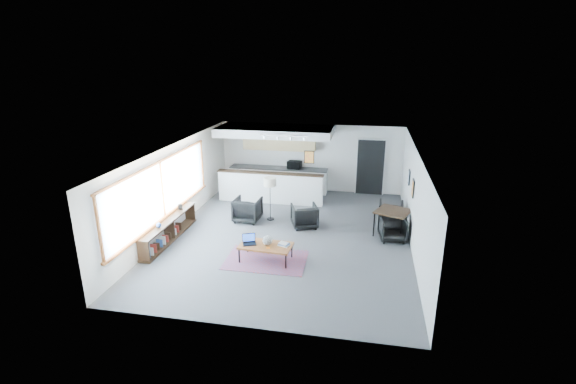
% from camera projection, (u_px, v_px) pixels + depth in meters
% --- Properties ---
extents(room, '(7.02, 9.02, 2.62)m').
position_uv_depth(room, '(289.00, 194.00, 11.99)').
color(room, '#48484B').
rests_on(room, ground).
extents(window, '(0.10, 5.95, 1.66)m').
position_uv_depth(window, '(162.00, 191.00, 11.73)').
color(window, '#8CBFFF').
rests_on(window, room).
extents(console, '(0.35, 3.00, 0.80)m').
position_uv_depth(console, '(169.00, 230.00, 11.92)').
color(console, black).
rests_on(console, floor).
extents(kitchenette, '(4.20, 1.96, 2.60)m').
position_uv_depth(kitchenette, '(276.00, 159.00, 15.64)').
color(kitchenette, white).
rests_on(kitchenette, floor).
extents(doorway, '(1.10, 0.12, 2.15)m').
position_uv_depth(doorway, '(370.00, 167.00, 15.77)').
color(doorway, black).
rests_on(doorway, room).
extents(track_light, '(1.60, 0.07, 0.15)m').
position_uv_depth(track_light, '(284.00, 137.00, 13.77)').
color(track_light, silver).
rests_on(track_light, room).
extents(wall_art_lower, '(0.03, 0.38, 0.48)m').
position_uv_depth(wall_art_lower, '(413.00, 188.00, 11.66)').
color(wall_art_lower, black).
rests_on(wall_art_lower, room).
extents(wall_art_upper, '(0.03, 0.34, 0.44)m').
position_uv_depth(wall_art_upper, '(409.00, 177.00, 12.89)').
color(wall_art_upper, black).
rests_on(wall_art_upper, room).
extents(kilim_rug, '(2.11, 1.45, 0.01)m').
position_uv_depth(kilim_rug, '(266.00, 260.00, 10.88)').
color(kilim_rug, '#5D3148').
rests_on(kilim_rug, floor).
extents(coffee_table, '(1.39, 0.81, 0.44)m').
position_uv_depth(coffee_table, '(266.00, 246.00, 10.76)').
color(coffee_table, brown).
rests_on(coffee_table, floor).
extents(laptop, '(0.42, 0.38, 0.24)m').
position_uv_depth(laptop, '(249.00, 241.00, 10.83)').
color(laptop, black).
rests_on(laptop, coffee_table).
extents(ceramic_pot, '(0.26, 0.26, 0.26)m').
position_uv_depth(ceramic_pot, '(267.00, 240.00, 10.70)').
color(ceramic_pot, gray).
rests_on(ceramic_pot, coffee_table).
extents(book_stack, '(0.32, 0.28, 0.08)m').
position_uv_depth(book_stack, '(284.00, 244.00, 10.70)').
color(book_stack, silver).
rests_on(book_stack, coffee_table).
extents(coaster, '(0.10, 0.10, 0.01)m').
position_uv_depth(coaster, '(268.00, 248.00, 10.57)').
color(coaster, '#E5590C').
rests_on(coaster, coffee_table).
extents(armchair_left, '(0.85, 0.80, 0.83)m').
position_uv_depth(armchair_left, '(247.00, 208.00, 13.35)').
color(armchair_left, black).
rests_on(armchair_left, floor).
extents(armchair_right, '(0.95, 0.93, 0.78)m').
position_uv_depth(armchair_right, '(304.00, 215.00, 12.89)').
color(armchair_right, black).
rests_on(armchair_right, floor).
extents(floor_lamp, '(0.51, 0.51, 1.41)m').
position_uv_depth(floor_lamp, '(270.00, 183.00, 13.21)').
color(floor_lamp, black).
rests_on(floor_lamp, floor).
extents(dining_table, '(1.19, 1.19, 0.77)m').
position_uv_depth(dining_table, '(393.00, 213.00, 12.21)').
color(dining_table, black).
rests_on(dining_table, floor).
extents(dining_chair_near, '(0.70, 0.67, 0.64)m').
position_uv_depth(dining_chair_near, '(393.00, 230.00, 11.97)').
color(dining_chair_near, black).
rests_on(dining_chair_near, floor).
extents(dining_chair_far, '(0.65, 0.61, 0.64)m').
position_uv_depth(dining_chair_far, '(391.00, 213.00, 13.25)').
color(dining_chair_far, black).
rests_on(dining_chair_far, floor).
extents(microwave, '(0.55, 0.36, 0.35)m').
position_uv_depth(microwave, '(294.00, 164.00, 16.03)').
color(microwave, black).
rests_on(microwave, kitchenette).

